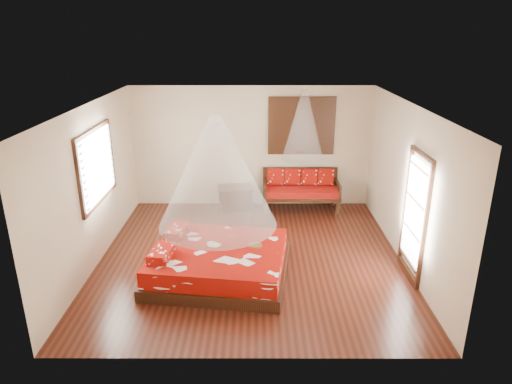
% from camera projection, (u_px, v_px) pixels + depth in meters
% --- Properties ---
extents(room, '(5.54, 5.54, 2.84)m').
position_uv_depth(room, '(250.00, 186.00, 7.96)').
color(room, black).
rests_on(room, ground).
extents(bed, '(2.49, 2.31, 0.65)m').
position_uv_depth(bed, '(218.00, 262.00, 7.75)').
color(bed, black).
rests_on(bed, floor).
extents(daybed, '(1.74, 0.77, 0.94)m').
position_uv_depth(daybed, '(301.00, 188.00, 10.50)').
color(daybed, black).
rests_on(daybed, floor).
extents(storage_chest, '(0.86, 0.69, 0.53)m').
position_uv_depth(storage_chest, '(235.00, 197.00, 10.65)').
color(storage_chest, black).
rests_on(storage_chest, floor).
extents(shutter_panel, '(1.52, 0.06, 1.32)m').
position_uv_depth(shutter_panel, '(301.00, 126.00, 10.35)').
color(shutter_panel, black).
rests_on(shutter_panel, wall_back).
extents(window_left, '(0.10, 1.74, 1.34)m').
position_uv_depth(window_left, '(97.00, 166.00, 8.05)').
color(window_left, black).
rests_on(window_left, wall_left).
extents(glazed_door, '(0.08, 1.02, 2.16)m').
position_uv_depth(glazed_door, '(414.00, 217.00, 7.51)').
color(glazed_door, black).
rests_on(glazed_door, floor).
extents(wine_tray, '(0.22, 0.22, 0.18)m').
position_uv_depth(wine_tray, '(256.00, 244.00, 7.74)').
color(wine_tray, brown).
rests_on(wine_tray, bed).
extents(mosquito_net_main, '(1.93, 1.93, 1.80)m').
position_uv_depth(mosquito_net_main, '(217.00, 172.00, 7.21)').
color(mosquito_net_main, white).
rests_on(mosquito_net_main, ceiling).
extents(mosquito_net_daybed, '(0.93, 0.93, 1.50)m').
position_uv_depth(mosquito_net_daybed, '(304.00, 126.00, 9.88)').
color(mosquito_net_daybed, white).
rests_on(mosquito_net_daybed, ceiling).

